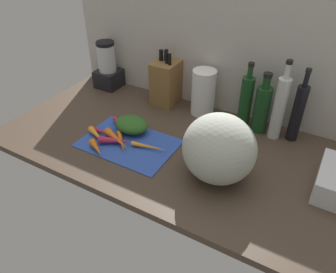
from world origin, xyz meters
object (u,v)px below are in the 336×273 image
blender_appliance (108,68)px  knife_block (166,82)px  paper_towel_roll (203,92)px  bottle_1 (262,108)px  cutting_board (129,143)px  carrot_6 (149,147)px  carrot_3 (116,141)px  winter_squash (219,149)px  carrot_1 (120,126)px  bottle_2 (279,107)px  carrot_0 (102,132)px  carrot_7 (121,142)px  bottle_0 (246,101)px  carrot_5 (117,139)px  carrot_4 (97,135)px  bottle_3 (298,112)px  carrot_2 (96,148)px

blender_appliance → knife_block: bearing=0.3°
paper_towel_roll → bottle_1: size_ratio=0.80×
cutting_board → carrot_6: carrot_6 is taller
carrot_3 → carrot_6: bearing=16.4°
bottle_1 → winter_squash: bearing=-96.3°
cutting_board → carrot_1: carrot_1 is taller
cutting_board → bottle_2: 67.09cm
winter_squash → carrot_0: bearing=-180.0°
carrot_7 → bottle_0: bearing=46.5°
carrot_3 → cutting_board: bearing=43.6°
carrot_1 → carrot_7: 12.66cm
carrot_6 → knife_block: (-14.47, 40.08, 9.70)cm
carrot_6 → paper_towel_roll: paper_towel_roll is taller
knife_block → blender_appliance: bearing=-179.7°
knife_block → bottle_1: bottle_1 is taller
carrot_3 → winter_squash: size_ratio=0.54×
carrot_5 → winter_squash: winter_squash is taller
carrot_1 → cutting_board: bearing=-35.0°
carrot_0 → carrot_7: (12.14, -2.03, 0.05)cm
knife_block → blender_appliance: 37.71cm
carrot_3 → carrot_4: 10.03cm
carrot_4 → paper_towel_roll: size_ratio=0.56×
carrot_6 → bottle_2: 58.61cm
paper_towel_roll → bottle_3: bottle_3 is taller
knife_block → bottle_0: (42.62, -1.03, 1.41)cm
knife_block → paper_towel_roll: (21.22, -0.39, -0.12)cm
paper_towel_roll → bottle_3: bearing=-0.7°
cutting_board → blender_appliance: (-41.95, 40.31, 10.92)cm
carrot_7 → paper_towel_roll: paper_towel_roll is taller
carrot_1 → bottle_2: bearing=25.5°
cutting_board → carrot_6: 10.33cm
carrot_3 → bottle_0: bottle_0 is taller
carrot_3 → knife_block: size_ratio=0.53×
carrot_1 → blender_appliance: (-32.04, 33.37, 9.22)cm
carrot_6 → winter_squash: bearing=-2.1°
carrot_0 → carrot_6: (24.12, 1.16, -0.12)cm
knife_block → bottle_3: 65.56cm
carrot_1 → carrot_2: 18.89cm
carrot_5 → bottle_2: (57.83, 40.09, 12.59)cm
carrot_0 → paper_towel_roll: (30.87, 40.85, 9.46)cm
carrot_1 → carrot_5: bearing=-58.9°
carrot_2 → cutting_board: bearing=56.1°
cutting_board → carrot_7: carrot_7 is taller
carrot_3 → winter_squash: (45.82, 3.02, 10.96)cm
carrot_3 → paper_towel_roll: (20.89, 43.85, 8.88)cm
carrot_7 → blender_appliance: size_ratio=0.57×
carrot_3 → carrot_4: (-10.00, -0.65, -0.23)cm
carrot_6 → bottle_3: (51.05, 39.16, 11.95)cm
carrot_0 → paper_towel_roll: size_ratio=0.52×
blender_appliance → winter_squash: bearing=-26.1°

